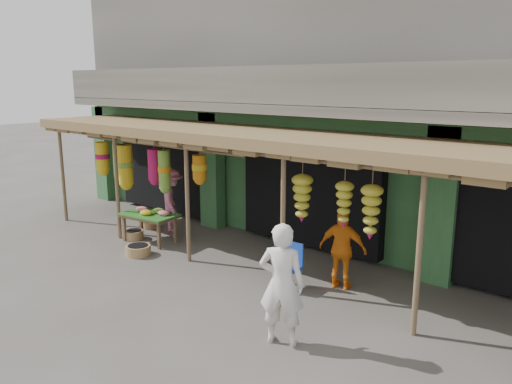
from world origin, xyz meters
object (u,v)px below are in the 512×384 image
Objects in this scene: flower_table at (150,215)px; person_vendor at (343,249)px; person_front at (282,284)px; blue_chair at (290,263)px; person_shopper at (172,200)px.

flower_table is 0.95× the size of person_vendor.
person_front reaches higher than person_vendor.
person_vendor is at bearing -105.84° from person_front.
blue_chair is 0.47× the size of person_front.
person_shopper is at bearing -16.31° from person_vendor.
person_shopper is at bearing 100.92° from flower_table.
flower_table is 0.90× the size of person_shopper.
person_vendor is (-0.34, 2.32, -0.15)m from person_front.
person_vendor is (4.93, 0.53, 0.11)m from flower_table.
flower_table is at bearing 177.45° from blue_chair.
person_shopper reaches higher than person_vendor.
person_shopper reaches higher than flower_table.
person_vendor is at bearing -145.15° from person_shopper.
person_vendor is 5.27m from person_shopper.
flower_table is 4.96m from person_vendor.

